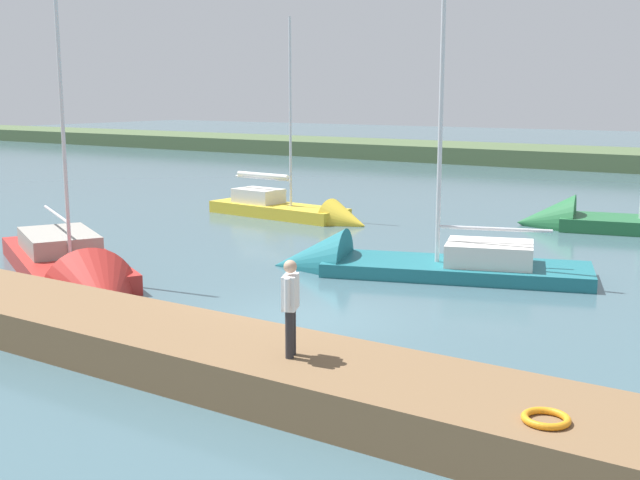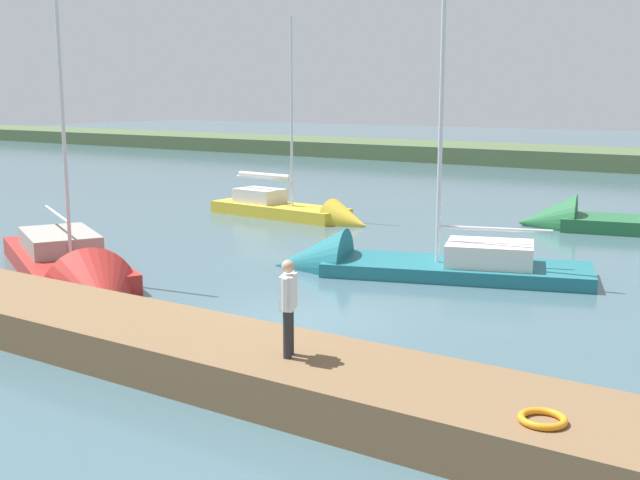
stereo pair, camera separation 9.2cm
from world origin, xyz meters
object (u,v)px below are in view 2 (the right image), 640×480
object	(u,v)px
sailboat_inner_slip	(77,279)
person_on_dock	(288,302)
sailboat_behind_pier	(619,225)
life_ring_buoy	(543,419)
sailboat_far_right	(299,215)
sailboat_mid_channel	(393,269)

from	to	relation	value
sailboat_inner_slip	person_on_dock	world-z (taller)	sailboat_inner_slip
person_on_dock	sailboat_behind_pier	bearing A→B (deg)	-115.14
person_on_dock	sailboat_inner_slip	bearing A→B (deg)	-44.20
life_ring_buoy	person_on_dock	bearing A→B (deg)	-4.26
sailboat_far_right	sailboat_behind_pier	world-z (taller)	sailboat_behind_pier
sailboat_behind_pier	person_on_dock	world-z (taller)	sailboat_behind_pier
sailboat_mid_channel	person_on_dock	bearing A→B (deg)	89.84
sailboat_mid_channel	sailboat_behind_pier	bearing A→B (deg)	-127.24
life_ring_buoy	sailboat_far_right	bearing A→B (deg)	-46.46
sailboat_inner_slip	sailboat_mid_channel	bearing A→B (deg)	71.09
sailboat_mid_channel	life_ring_buoy	bearing A→B (deg)	108.89
sailboat_far_right	sailboat_behind_pier	bearing A→B (deg)	24.51
life_ring_buoy	person_on_dock	xyz separation A→B (m)	(4.44, -0.33, 0.89)
sailboat_mid_channel	sailboat_behind_pier	world-z (taller)	sailboat_mid_channel
sailboat_behind_pier	sailboat_inner_slip	distance (m)	19.78
sailboat_far_right	sailboat_behind_pier	distance (m)	12.49
sailboat_behind_pier	sailboat_far_right	bearing A→B (deg)	7.11
sailboat_mid_channel	sailboat_inner_slip	world-z (taller)	sailboat_mid_channel
sailboat_far_right	person_on_dock	xyz separation A→B (m)	(-11.34, 16.28, 1.58)
sailboat_behind_pier	sailboat_inner_slip	bearing A→B (deg)	46.21
life_ring_buoy	sailboat_mid_channel	bearing A→B (deg)	-52.22
sailboat_far_right	person_on_dock	bearing A→B (deg)	-50.70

